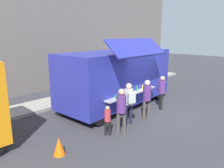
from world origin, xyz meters
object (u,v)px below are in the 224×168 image
Objects in this scene: trash_bin at (134,78)px; customer_rear_waiting at (121,107)px; customer_extra_browsing at (162,90)px; customer_front_ordering at (147,96)px; child_near_queue at (108,118)px; food_truck_main at (117,76)px; traffic_cone_orange at (59,146)px; customer_mid_with_backpack at (129,100)px.

trash_bin is 8.18m from customer_rear_waiting.
customer_rear_waiting is 1.05× the size of customer_extra_browsing.
trash_bin is at bearing -17.08° from customer_rear_waiting.
customer_front_ordering is 1.53× the size of child_near_queue.
food_truck_main is 3.69× the size of customer_front_ordering.
traffic_cone_orange is 0.33× the size of customer_mid_with_backpack.
traffic_cone_orange is 0.33× the size of customer_front_ordering.
customer_extra_browsing is at bearing -45.24° from customer_rear_waiting.
customer_mid_with_backpack is at bearing -130.13° from food_truck_main.
customer_rear_waiting is (2.31, -0.45, 0.73)m from traffic_cone_orange.
customer_mid_with_backpack is at bearing -29.27° from customer_rear_waiting.
trash_bin is 0.57× the size of customer_front_ordering.
traffic_cone_orange is at bearing 138.92° from child_near_queue.
customer_rear_waiting is at bearing -145.82° from trash_bin.
food_truck_main is at bearing -0.34° from child_near_queue.
customer_front_ordering is at bearing -39.29° from child_near_queue.
customer_rear_waiting is at bearing -11.06° from traffic_cone_orange.
customer_mid_with_backpack is at bearing -144.25° from trash_bin.
customer_front_ordering is 1.82m from customer_rear_waiting.
child_near_queue is at bearing -146.72° from food_truck_main.
trash_bin is 0.57× the size of customer_mid_with_backpack.
food_truck_main is at bearing -0.82° from customer_extra_browsing.
customer_mid_with_backpack reaches higher than customer_extra_browsing.
food_truck_main reaches higher than customer_extra_browsing.
customer_mid_with_backpack is 0.94m from customer_rear_waiting.
traffic_cone_orange is 0.50× the size of child_near_queue.
child_near_queue is at bearing 93.78° from customer_rear_waiting.
customer_front_ordering is 1.58m from customer_extra_browsing.
customer_mid_with_backpack is (3.17, -0.10, 0.75)m from traffic_cone_orange.
customer_rear_waiting reaches higher than trash_bin.
customer_front_ordering is 1.04× the size of customer_extra_browsing.
customer_extra_browsing is (-3.37, -4.23, 0.48)m from trash_bin.
child_near_queue is (-2.75, -1.98, -0.84)m from food_truck_main.
trash_bin is at bearing -5.07° from child_near_queue.
customer_rear_waiting is 0.61m from child_near_queue.
child_near_queue is (1.90, -0.17, 0.38)m from traffic_cone_orange.
customer_rear_waiting is at bearing -71.02° from child_near_queue.
customer_rear_waiting is (-0.87, -0.35, -0.02)m from customer_mid_with_backpack.
customer_extra_browsing is (1.57, 0.20, -0.04)m from customer_front_ordering.
customer_mid_with_backpack is (-1.48, -1.91, -0.47)m from food_truck_main.
customer_rear_waiting is at bearing 66.69° from customer_extra_browsing.
trash_bin is at bearing -67.88° from customer_extra_browsing.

